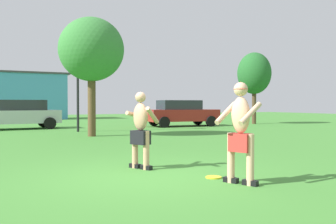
{
  "coord_description": "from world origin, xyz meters",
  "views": [
    {
      "loc": [
        -2.73,
        -6.33,
        1.38
      ],
      "look_at": [
        0.73,
        0.45,
        1.2
      ],
      "focal_mm": 39.15,
      "sensor_mm": 36.0,
      "label": 1
    }
  ],
  "objects_px": {
    "car_red_mid_lot": "(181,113)",
    "car_silver_far_end": "(19,114)",
    "player_in_black": "(141,128)",
    "frisbee": "(214,177)",
    "tree_left_field": "(254,74)",
    "tree_right_field": "(91,50)",
    "player_with_cap": "(240,128)",
    "lamp_post": "(78,65)"
  },
  "relations": [
    {
      "from": "frisbee",
      "to": "car_red_mid_lot",
      "type": "relative_size",
      "value": 0.07
    },
    {
      "from": "car_red_mid_lot",
      "to": "car_silver_far_end",
      "type": "height_order",
      "value": "same"
    },
    {
      "from": "lamp_post",
      "to": "player_in_black",
      "type": "bearing_deg",
      "value": -96.46
    },
    {
      "from": "car_silver_far_end",
      "to": "tree_left_field",
      "type": "height_order",
      "value": "tree_left_field"
    },
    {
      "from": "player_with_cap",
      "to": "car_red_mid_lot",
      "type": "relative_size",
      "value": 0.39
    },
    {
      "from": "player_with_cap",
      "to": "car_red_mid_lot",
      "type": "height_order",
      "value": "player_with_cap"
    },
    {
      "from": "player_with_cap",
      "to": "tree_right_field",
      "type": "height_order",
      "value": "tree_right_field"
    },
    {
      "from": "tree_left_field",
      "to": "player_in_black",
      "type": "bearing_deg",
      "value": -137.57
    },
    {
      "from": "frisbee",
      "to": "player_with_cap",
      "type": "bearing_deg",
      "value": -80.34
    },
    {
      "from": "player_in_black",
      "to": "tree_right_field",
      "type": "xyz_separation_m",
      "value": [
        1.16,
        8.07,
        2.77
      ]
    },
    {
      "from": "player_with_cap",
      "to": "car_red_mid_lot",
      "type": "bearing_deg",
      "value": 64.45
    },
    {
      "from": "frisbee",
      "to": "car_silver_far_end",
      "type": "distance_m",
      "value": 15.84
    },
    {
      "from": "car_silver_far_end",
      "to": "player_with_cap",
      "type": "bearing_deg",
      "value": -82.6
    },
    {
      "from": "player_with_cap",
      "to": "frisbee",
      "type": "relative_size",
      "value": 5.86
    },
    {
      "from": "player_with_cap",
      "to": "tree_left_field",
      "type": "distance_m",
      "value": 19.47
    },
    {
      "from": "frisbee",
      "to": "tree_left_field",
      "type": "distance_m",
      "value": 19.22
    },
    {
      "from": "player_with_cap",
      "to": "lamp_post",
      "type": "height_order",
      "value": "lamp_post"
    },
    {
      "from": "tree_right_field",
      "to": "lamp_post",
      "type": "bearing_deg",
      "value": 88.59
    },
    {
      "from": "frisbee",
      "to": "car_red_mid_lot",
      "type": "distance_m",
      "value": 15.54
    },
    {
      "from": "lamp_post",
      "to": "tree_left_field",
      "type": "relative_size",
      "value": 1.09
    },
    {
      "from": "car_silver_far_end",
      "to": "tree_right_field",
      "type": "relative_size",
      "value": 0.87
    },
    {
      "from": "player_with_cap",
      "to": "frisbee",
      "type": "distance_m",
      "value": 1.16
    },
    {
      "from": "player_with_cap",
      "to": "player_in_black",
      "type": "bearing_deg",
      "value": 113.75
    },
    {
      "from": "player_with_cap",
      "to": "frisbee",
      "type": "bearing_deg",
      "value": 99.66
    },
    {
      "from": "player_in_black",
      "to": "tree_left_field",
      "type": "distance_m",
      "value": 18.62
    },
    {
      "from": "frisbee",
      "to": "tree_left_field",
      "type": "xyz_separation_m",
      "value": [
        12.78,
        13.94,
        3.41
      ]
    },
    {
      "from": "frisbee",
      "to": "car_silver_far_end",
      "type": "relative_size",
      "value": 0.07
    },
    {
      "from": "tree_right_field",
      "to": "player_with_cap",
      "type": "bearing_deg",
      "value": -91.22
    },
    {
      "from": "car_silver_far_end",
      "to": "tree_left_field",
      "type": "relative_size",
      "value": 0.9
    },
    {
      "from": "player_in_black",
      "to": "car_silver_far_end",
      "type": "xyz_separation_m",
      "value": [
        -1.18,
        14.2,
        -0.03
      ]
    },
    {
      "from": "car_silver_far_end",
      "to": "tree_right_field",
      "type": "distance_m",
      "value": 7.13
    },
    {
      "from": "car_red_mid_lot",
      "to": "tree_left_field",
      "type": "relative_size",
      "value": 0.92
    },
    {
      "from": "player_in_black",
      "to": "lamp_post",
      "type": "bearing_deg",
      "value": 83.54
    },
    {
      "from": "frisbee",
      "to": "tree_right_field",
      "type": "relative_size",
      "value": 0.06
    },
    {
      "from": "car_red_mid_lot",
      "to": "tree_left_field",
      "type": "height_order",
      "value": "tree_left_field"
    },
    {
      "from": "tree_right_field",
      "to": "player_in_black",
      "type": "bearing_deg",
      "value": -98.16
    },
    {
      "from": "car_red_mid_lot",
      "to": "frisbee",
      "type": "bearing_deg",
      "value": -116.94
    },
    {
      "from": "player_with_cap",
      "to": "player_in_black",
      "type": "xyz_separation_m",
      "value": [
        -0.94,
        2.14,
        -0.11
      ]
    },
    {
      "from": "tree_left_field",
      "to": "tree_right_field",
      "type": "xyz_separation_m",
      "value": [
        -12.45,
        -4.37,
        0.2
      ]
    },
    {
      "from": "player_in_black",
      "to": "frisbee",
      "type": "distance_m",
      "value": 1.91
    },
    {
      "from": "car_red_mid_lot",
      "to": "tree_left_field",
      "type": "bearing_deg",
      "value": 1.07
    },
    {
      "from": "frisbee",
      "to": "lamp_post",
      "type": "height_order",
      "value": "lamp_post"
    }
  ]
}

